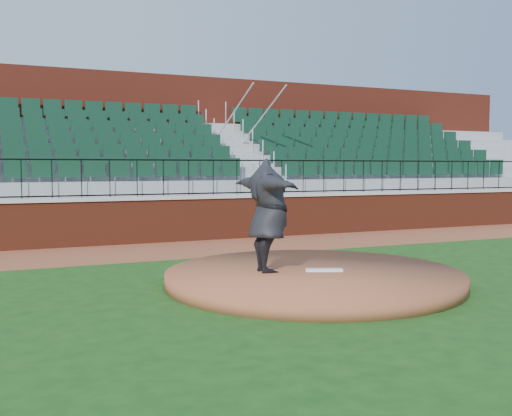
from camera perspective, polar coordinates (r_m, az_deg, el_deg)
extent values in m
plane|color=#184212|center=(10.55, 3.36, -7.58)|extent=(90.00, 90.00, 0.00)
cube|color=brown|center=(15.48, -5.92, -3.86)|extent=(34.00, 3.20, 0.01)
cube|color=maroon|center=(16.93, -7.62, -1.18)|extent=(34.00, 0.35, 1.20)
cube|color=#B7B7B7|center=(16.88, -7.64, 1.02)|extent=(34.00, 0.45, 0.10)
cube|color=maroon|center=(22.22, -11.74, 5.55)|extent=(34.00, 0.50, 5.50)
cylinder|color=brown|center=(10.82, 5.52, -6.63)|extent=(5.32, 5.32, 0.25)
cube|color=white|center=(10.73, 6.55, -5.93)|extent=(0.67, 0.41, 0.04)
imported|color=black|center=(10.46, 1.15, -0.75)|extent=(0.76, 2.49, 2.00)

